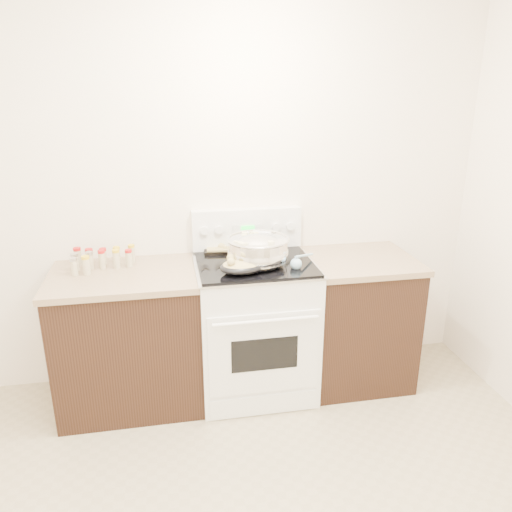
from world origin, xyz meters
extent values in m
cube|color=white|center=(0.00, 1.77, 1.35)|extent=(4.00, 0.05, 2.70)
cube|color=black|center=(-0.48, 1.43, 0.44)|extent=(0.90, 0.64, 0.88)
cube|color=brown|center=(-0.48, 1.43, 0.90)|extent=(0.93, 0.67, 0.04)
cube|color=black|center=(1.08, 1.43, 0.44)|extent=(0.70, 0.64, 0.88)
cube|color=brown|center=(1.08, 1.43, 0.90)|extent=(0.73, 0.67, 0.04)
cube|color=white|center=(0.35, 1.42, 0.46)|extent=(0.76, 0.66, 0.92)
cube|color=white|center=(0.35, 1.08, 0.45)|extent=(0.70, 0.01, 0.55)
cube|color=black|center=(0.35, 1.08, 0.46)|extent=(0.42, 0.01, 0.22)
cylinder|color=white|center=(0.35, 1.04, 0.70)|extent=(0.65, 0.02, 0.02)
cube|color=white|center=(0.35, 1.09, 0.08)|extent=(0.70, 0.01, 0.14)
cube|color=silver|center=(0.35, 1.42, 0.93)|extent=(0.78, 0.68, 0.01)
cube|color=black|center=(0.35, 1.42, 0.94)|extent=(0.74, 0.64, 0.01)
cube|color=white|center=(0.35, 1.72, 1.08)|extent=(0.76, 0.07, 0.28)
cylinder|color=white|center=(0.05, 1.67, 1.10)|extent=(0.06, 0.02, 0.06)
cylinder|color=white|center=(0.15, 1.67, 1.10)|extent=(0.06, 0.02, 0.06)
cylinder|color=white|center=(0.55, 1.67, 1.10)|extent=(0.06, 0.02, 0.06)
cylinder|color=white|center=(0.65, 1.67, 1.10)|extent=(0.06, 0.02, 0.06)
cube|color=#19E533|center=(0.35, 1.67, 1.10)|extent=(0.09, 0.00, 0.04)
cube|color=silver|center=(0.27, 1.67, 1.10)|extent=(0.05, 0.00, 0.05)
cube|color=silver|center=(0.43, 1.67, 1.10)|extent=(0.05, 0.00, 0.05)
ellipsoid|color=silver|center=(0.36, 1.36, 1.02)|extent=(0.40, 0.40, 0.23)
cylinder|color=silver|center=(0.36, 1.36, 0.95)|extent=(0.22, 0.22, 0.01)
torus|color=silver|center=(0.36, 1.36, 1.12)|extent=(0.40, 0.40, 0.02)
cylinder|color=silver|center=(0.36, 1.36, 1.05)|extent=(0.38, 0.38, 0.13)
cylinder|color=brown|center=(0.36, 1.36, 1.10)|extent=(0.35, 0.35, 0.00)
cube|color=beige|center=(0.24, 1.30, 1.11)|extent=(0.03, 0.03, 0.02)
cube|color=beige|center=(0.34, 1.46, 1.11)|extent=(0.03, 0.03, 0.02)
cube|color=beige|center=(0.42, 1.27, 1.11)|extent=(0.05, 0.05, 0.03)
cube|color=beige|center=(0.38, 1.41, 1.11)|extent=(0.04, 0.04, 0.03)
cube|color=beige|center=(0.35, 1.51, 1.11)|extent=(0.03, 0.03, 0.02)
cube|color=beige|center=(0.24, 1.27, 1.11)|extent=(0.05, 0.05, 0.03)
cube|color=beige|center=(0.30, 1.49, 1.11)|extent=(0.04, 0.04, 0.03)
cube|color=beige|center=(0.37, 1.48, 1.11)|extent=(0.04, 0.04, 0.03)
cube|color=beige|center=(0.27, 1.28, 1.11)|extent=(0.03, 0.03, 0.02)
cube|color=beige|center=(0.40, 1.31, 1.11)|extent=(0.04, 0.04, 0.03)
cube|color=beige|center=(0.40, 1.33, 1.11)|extent=(0.04, 0.04, 0.03)
cube|color=beige|center=(0.21, 1.32, 1.11)|extent=(0.04, 0.04, 0.02)
cube|color=beige|center=(0.33, 1.35, 1.11)|extent=(0.05, 0.05, 0.03)
ellipsoid|color=black|center=(0.25, 1.25, 0.98)|extent=(0.37, 0.31, 0.08)
ellipsoid|color=tan|center=(0.25, 1.25, 1.00)|extent=(0.33, 0.28, 0.06)
sphere|color=tan|center=(0.34, 1.24, 1.03)|extent=(0.06, 0.06, 0.06)
sphere|color=tan|center=(0.19, 1.32, 1.03)|extent=(0.05, 0.05, 0.05)
sphere|color=tan|center=(0.28, 1.31, 1.03)|extent=(0.04, 0.04, 0.04)
sphere|color=tan|center=(0.17, 1.20, 1.03)|extent=(0.05, 0.05, 0.05)
sphere|color=tan|center=(0.17, 1.27, 1.03)|extent=(0.05, 0.05, 0.05)
sphere|color=tan|center=(0.27, 1.24, 1.03)|extent=(0.04, 0.04, 0.04)
sphere|color=tan|center=(0.20, 1.31, 1.03)|extent=(0.04, 0.04, 0.04)
sphere|color=tan|center=(0.35, 1.22, 1.03)|extent=(0.05, 0.05, 0.05)
cube|color=black|center=(0.23, 1.70, 0.95)|extent=(0.37, 0.28, 0.02)
cube|color=tan|center=(0.23, 1.70, 0.97)|extent=(0.34, 0.24, 0.02)
sphere|color=tan|center=(0.33, 1.76, 0.98)|extent=(0.04, 0.04, 0.04)
sphere|color=tan|center=(0.16, 1.73, 0.98)|extent=(0.04, 0.04, 0.04)
sphere|color=tan|center=(0.18, 1.64, 0.98)|extent=(0.03, 0.03, 0.03)
sphere|color=tan|center=(0.31, 1.66, 0.98)|extent=(0.05, 0.05, 0.05)
sphere|color=tan|center=(0.35, 1.69, 0.98)|extent=(0.03, 0.03, 0.03)
sphere|color=tan|center=(0.32, 1.69, 0.98)|extent=(0.05, 0.05, 0.05)
sphere|color=tan|center=(0.30, 1.64, 0.98)|extent=(0.04, 0.04, 0.04)
sphere|color=tan|center=(0.16, 1.68, 0.98)|extent=(0.05, 0.05, 0.05)
sphere|color=tan|center=(0.17, 1.68, 0.98)|extent=(0.05, 0.05, 0.05)
sphere|color=tan|center=(0.17, 1.77, 0.98)|extent=(0.03, 0.03, 0.03)
cylinder|color=#A5714B|center=(0.37, 1.51, 0.95)|extent=(0.09, 0.22, 0.01)
sphere|color=#A5714B|center=(0.34, 1.40, 0.96)|extent=(0.04, 0.04, 0.04)
sphere|color=#8EB8D4|center=(0.58, 1.25, 0.97)|extent=(0.07, 0.07, 0.07)
cylinder|color=#8EB8D4|center=(0.66, 1.34, 1.00)|extent=(0.17, 0.19, 0.07)
cylinder|color=#BFB28C|center=(-0.78, 1.63, 0.97)|extent=(0.05, 0.05, 0.10)
cylinder|color=#B21414|center=(-0.78, 1.63, 1.03)|extent=(0.05, 0.05, 0.02)
cylinder|color=#BFB28C|center=(-0.70, 1.62, 0.97)|extent=(0.05, 0.05, 0.09)
cylinder|color=#B21414|center=(-0.70, 1.62, 1.02)|extent=(0.05, 0.05, 0.02)
cylinder|color=#BFB28C|center=(-0.62, 1.62, 0.96)|extent=(0.04, 0.04, 0.09)
cylinder|color=#B21414|center=(-0.62, 1.62, 1.02)|extent=(0.04, 0.04, 0.02)
cylinder|color=#BFB28C|center=(-0.53, 1.63, 0.97)|extent=(0.04, 0.04, 0.09)
cylinder|color=gold|center=(-0.53, 1.63, 1.02)|extent=(0.05, 0.05, 0.02)
cylinder|color=#BFB28C|center=(-0.43, 1.62, 0.97)|extent=(0.04, 0.04, 0.10)
cylinder|color=gold|center=(-0.43, 1.62, 1.03)|extent=(0.04, 0.04, 0.02)
cylinder|color=#BFB28C|center=(-0.78, 1.54, 0.97)|extent=(0.05, 0.05, 0.09)
cylinder|color=#B2B2B7|center=(-0.78, 1.54, 1.02)|extent=(0.05, 0.05, 0.02)
cylinder|color=#BFB28C|center=(-0.69, 1.54, 0.97)|extent=(0.04, 0.04, 0.10)
cylinder|color=#B2B2B7|center=(-0.69, 1.54, 1.03)|extent=(0.04, 0.04, 0.02)
cylinder|color=#BFB28C|center=(-0.62, 1.54, 0.97)|extent=(0.04, 0.04, 0.10)
cylinder|color=#B21414|center=(-0.62, 1.54, 1.03)|extent=(0.04, 0.04, 0.02)
cylinder|color=#BFB28C|center=(-0.53, 1.53, 0.97)|extent=(0.04, 0.04, 0.11)
cylinder|color=gold|center=(-0.53, 1.53, 1.04)|extent=(0.05, 0.05, 0.02)
cylinder|color=#BFB28C|center=(-0.45, 1.54, 0.97)|extent=(0.04, 0.04, 0.10)
cylinder|color=#B21414|center=(-0.45, 1.54, 1.03)|extent=(0.04, 0.04, 0.02)
cylinder|color=#BFB28C|center=(-0.77, 1.44, 0.97)|extent=(0.04, 0.04, 0.10)
cylinder|color=#B2B2B7|center=(-0.77, 1.44, 1.02)|extent=(0.04, 0.04, 0.02)
cylinder|color=#BFB28C|center=(-0.70, 1.45, 0.97)|extent=(0.05, 0.05, 0.10)
cylinder|color=gold|center=(-0.70, 1.45, 1.03)|extent=(0.05, 0.05, 0.02)
camera|label=1|loc=(-0.20, -1.57, 2.05)|focal=35.00mm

